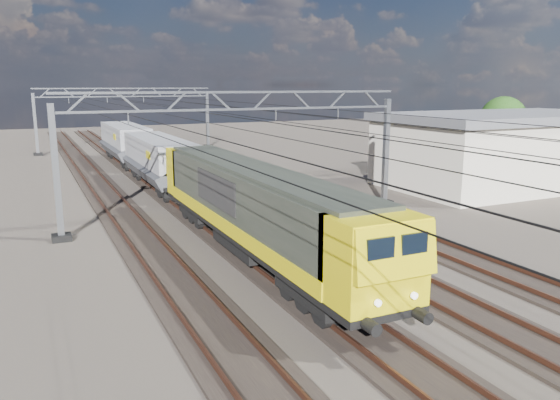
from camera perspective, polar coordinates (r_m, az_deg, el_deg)
name	(u,v)px	position (r m, az deg, el deg)	size (l,w,h in m)	color
ground	(273,238)	(27.03, -0.72, -4.01)	(160.00, 160.00, 0.00)	black
track_outer_west	(152,252)	(25.23, -13.28, -5.34)	(2.60, 140.00, 0.30)	black
track_loco	(235,242)	(26.28, -4.70, -4.35)	(2.60, 140.00, 0.30)	black
track_inner_east	(309,232)	(27.86, 3.03, -3.38)	(2.60, 140.00, 0.30)	black
track_outer_east	(374,224)	(29.90, 9.81, -2.47)	(2.60, 140.00, 0.30)	black
catenary_gantry_mid	(243,151)	(29.88, -3.93, 5.15)	(19.90, 0.90, 7.11)	gray
catenary_gantry_far	(127,117)	(64.66, -15.73, 8.38)	(19.90, 0.90, 7.11)	gray
overhead_wires	(218,113)	(33.48, -6.49, 9.00)	(12.03, 140.00, 0.53)	black
locomotive	(253,205)	(23.68, -2.88, -0.51)	(2.76, 21.10, 3.62)	black
hopper_wagon_lead	(159,158)	(40.40, -12.49, 4.27)	(3.38, 13.00, 3.25)	black
hopper_wagon_mid	(125,141)	(54.26, -15.86, 6.00)	(3.38, 13.00, 3.25)	black
industrial_shed	(507,149)	(44.43, 22.62, 4.95)	(18.60, 10.60, 5.40)	silver
tree_far	(507,122)	(55.67, 22.63, 7.58)	(4.86, 4.46, 6.40)	#392C1A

